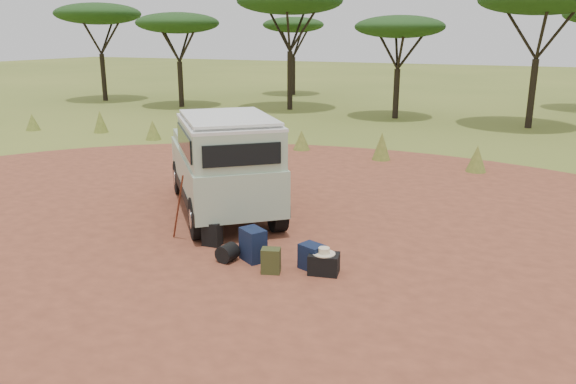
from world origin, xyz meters
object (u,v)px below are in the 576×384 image
at_px(backpack_navy, 253,245).
at_px(hard_case, 324,264).
at_px(backpack_olive, 271,261).
at_px(safari_vehicle, 224,165).
at_px(walking_staff, 178,207).
at_px(duffel_navy, 312,257).
at_px(backpack_black, 212,234).

bearing_deg(backpack_navy, hard_case, 30.67).
xyz_separation_m(backpack_olive, hard_case, (0.83, 0.35, -0.04)).
height_order(safari_vehicle, hard_case, safari_vehicle).
height_order(walking_staff, hard_case, walking_staff).
bearing_deg(hard_case, safari_vehicle, 133.88).
bearing_deg(duffel_navy, walking_staff, -163.72).
height_order(backpack_black, backpack_olive, backpack_black).
height_order(backpack_navy, backpack_olive, backpack_navy).
distance_m(duffel_navy, hard_case, 0.28).
height_order(safari_vehicle, backpack_olive, safari_vehicle).
height_order(backpack_black, hard_case, backpack_black).
height_order(walking_staff, backpack_black, walking_staff).
distance_m(walking_staff, duffel_navy, 2.94).
distance_m(walking_staff, backpack_olive, 2.46).
height_order(backpack_navy, duffel_navy, backpack_navy).
relative_size(safari_vehicle, backpack_navy, 7.88).
distance_m(backpack_black, duffel_navy, 2.19).
distance_m(safari_vehicle, backpack_olive, 3.71).
distance_m(safari_vehicle, duffel_navy, 3.85).
bearing_deg(duffel_navy, backpack_black, -166.49).
bearing_deg(backpack_black, backpack_olive, -26.97).
bearing_deg(hard_case, backpack_black, 160.34).
bearing_deg(backpack_olive, backpack_navy, 128.20).
bearing_deg(backpack_olive, duffel_navy, 19.62).
bearing_deg(backpack_black, backpack_navy, -21.00).
distance_m(backpack_navy, duffel_navy, 1.11).
xyz_separation_m(backpack_black, hard_case, (2.44, -0.33, -0.05)).
distance_m(backpack_black, hard_case, 2.46).
relative_size(backpack_black, backpack_navy, 0.78).
xyz_separation_m(backpack_navy, duffel_navy, (1.11, 0.09, -0.07)).
relative_size(backpack_navy, duffel_navy, 1.33).
relative_size(safari_vehicle, backpack_black, 10.13).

